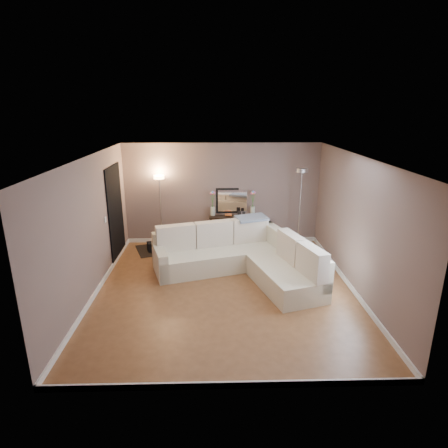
{
  "coord_description": "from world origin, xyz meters",
  "views": [
    {
      "loc": [
        -0.2,
        -6.68,
        3.46
      ],
      "look_at": [
        0.0,
        0.8,
        1.1
      ],
      "focal_mm": 30.0,
      "sensor_mm": 36.0,
      "label": 1
    }
  ],
  "objects_px": {
    "console_table": "(230,228)",
    "floor_lamp_unlit": "(301,193)",
    "floor_lamp_lit": "(160,196)",
    "sectional_sofa": "(242,257)"
  },
  "relations": [
    {
      "from": "sectional_sofa",
      "to": "floor_lamp_unlit",
      "type": "distance_m",
      "value": 2.36
    },
    {
      "from": "sectional_sofa",
      "to": "floor_lamp_lit",
      "type": "bearing_deg",
      "value": 137.12
    },
    {
      "from": "console_table",
      "to": "floor_lamp_lit",
      "type": "distance_m",
      "value": 1.97
    },
    {
      "from": "sectional_sofa",
      "to": "floor_lamp_lit",
      "type": "distance_m",
      "value": 2.83
    },
    {
      "from": "console_table",
      "to": "floor_lamp_unlit",
      "type": "height_order",
      "value": "floor_lamp_unlit"
    },
    {
      "from": "sectional_sofa",
      "to": "console_table",
      "type": "xyz_separation_m",
      "value": [
        -0.19,
        1.83,
        0.05
      ]
    },
    {
      "from": "floor_lamp_unlit",
      "to": "sectional_sofa",
      "type": "bearing_deg",
      "value": -136.64
    },
    {
      "from": "console_table",
      "to": "floor_lamp_unlit",
      "type": "bearing_deg",
      "value": -12.79
    },
    {
      "from": "floor_lamp_lit",
      "to": "console_table",
      "type": "bearing_deg",
      "value": 0.43
    },
    {
      "from": "console_table",
      "to": "floor_lamp_unlit",
      "type": "relative_size",
      "value": 0.6
    }
  ]
}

